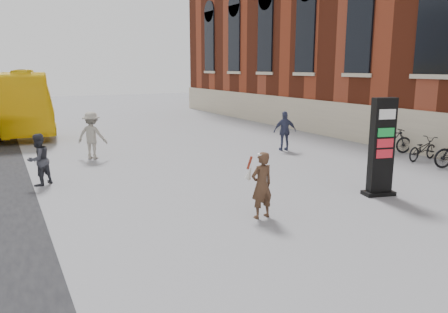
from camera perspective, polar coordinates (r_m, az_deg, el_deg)
name	(u,v)px	position (r m, az deg, el deg)	size (l,w,h in m)	color
ground	(292,224)	(10.21, 8.91, -8.66)	(100.00, 100.00, 0.00)	#9E9EA3
info_pylon	(382,147)	(12.71, 19.89, 1.13)	(0.95, 0.63, 2.71)	black
woman	(261,184)	(10.28, 4.92, -3.63)	(0.62, 0.57, 1.59)	#432B1B
pedestrian_a	(39,160)	(14.24, -23.06, -0.38)	(0.76, 0.60, 1.57)	#36373E
pedestrian_b	(92,135)	(17.68, -16.86, 2.65)	(1.19, 0.68, 1.84)	gray
pedestrian_c	(285,131)	(18.82, 7.96, 3.32)	(0.99, 0.41, 1.69)	#393F5D
bike_6	(423,149)	(18.38, 24.51, 0.92)	(0.59, 1.70, 0.89)	black
bike_7	(392,141)	(19.30, 21.06, 1.91)	(0.50, 1.76, 1.06)	black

